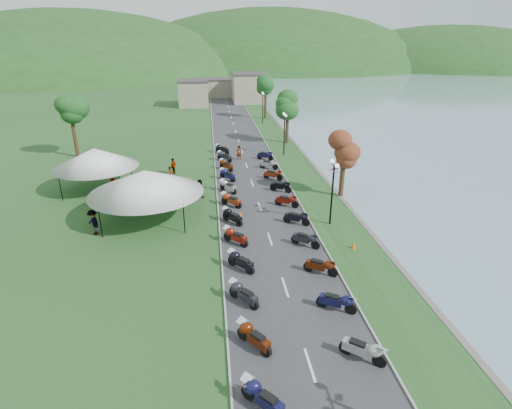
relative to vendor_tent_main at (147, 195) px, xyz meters
name	(u,v)px	position (x,y,z in m)	size (l,w,h in m)	color
road	(242,152)	(9.07, 19.28, -1.99)	(7.00, 120.00, 0.02)	#39393C
hills_backdrop	(215,67)	(9.07, 179.28, -2.00)	(360.00, 120.00, 76.00)	#285621
far_building	(217,89)	(7.07, 64.28, 0.50)	(18.00, 16.00, 5.00)	gray
moto_row_left	(233,217)	(6.64, -1.74, -1.45)	(2.60, 43.22, 1.10)	#331411
moto_row_right	(291,209)	(11.37, -0.69, -1.45)	(2.60, 34.35, 1.10)	#331411
vendor_tent_main	(147,195)	(0.00, 0.00, 0.00)	(5.92, 5.92, 4.00)	white
vendor_tent_side	(97,169)	(-5.57, 7.31, 0.00)	(5.15, 5.15, 4.00)	white
tree_lakeside	(343,163)	(16.74, 2.96, 1.11)	(2.24, 2.24, 6.22)	#225B22
pedestrian_a	(172,186)	(1.22, 7.44, -2.00)	(0.72, 0.52, 1.97)	slate
pedestrian_b	(138,192)	(-1.85, 5.99, -2.00)	(0.76, 0.42, 1.57)	slate
pedestrian_c	(95,235)	(-3.59, -2.50, -2.00)	(1.26, 0.52, 1.95)	slate
traffic_cone_near	(244,385)	(6.07, -17.71, -1.77)	(0.29, 0.29, 0.45)	#F2590C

